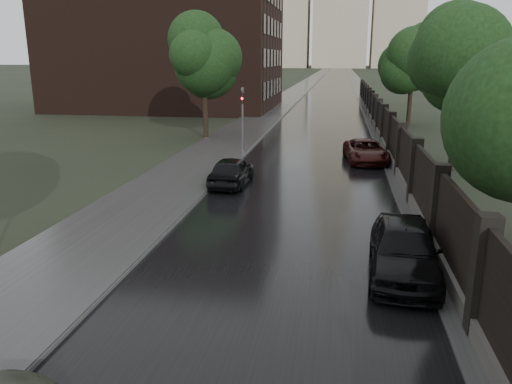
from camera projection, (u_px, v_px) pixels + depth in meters
name	position (u px, v px, depth m)	size (l,w,h in m)	color
road	(337.00, 73.00, 187.59)	(8.00, 420.00, 0.02)	black
sidewalk_left	(321.00, 73.00, 188.52)	(4.00, 420.00, 0.16)	#2D2D2D
verge_right	(352.00, 73.00, 186.72)	(3.00, 420.00, 0.08)	#2D2D2D
fence_right	(381.00, 125.00, 36.12)	(0.45, 75.72, 2.70)	#383533
tree_left_far	(204.00, 65.00, 35.09)	(4.25, 4.25, 7.39)	black
tree_right_b	(461.00, 74.00, 25.10)	(4.08, 4.08, 7.01)	black
tree_right_c	(412.00, 67.00, 42.25)	(4.08, 4.08, 7.01)	black
traffic_light	(243.00, 114.00, 30.48)	(0.16, 0.32, 4.00)	#59595E
brick_building	(168.00, 19.00, 56.39)	(24.00, 18.00, 20.00)	black
hatchback_left	(232.00, 171.00, 22.99)	(1.61, 3.99, 1.36)	black
car_right_near	(404.00, 249.00, 13.39)	(1.82, 4.51, 1.54)	black
car_right_far	(366.00, 151.00, 28.15)	(2.12, 4.59, 1.27)	black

